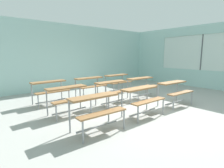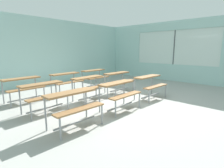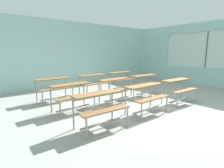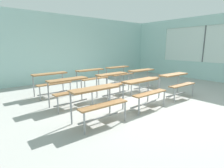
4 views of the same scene
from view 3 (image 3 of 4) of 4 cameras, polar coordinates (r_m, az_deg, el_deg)
The scene contains 12 objects.
ground at distance 5.29m, azimuth 10.05°, elevation -7.59°, with size 10.00×9.00×0.05m, color #9E9E99.
wall_back at distance 8.68m, azimuth -12.76°, elevation 9.56°, with size 10.00×0.12×3.00m, color #A8D1CC.
wall_right at distance 9.35m, azimuth 31.99°, elevation 7.97°, with size 0.12×9.00×3.00m.
desk_bench_r0c0 at distance 3.68m, azimuth -3.88°, elevation -5.93°, with size 1.12×0.62×0.74m.
desk_bench_r0c1 at distance 4.62m, azimuth 11.09°, elevation -2.68°, with size 1.10×0.59×0.74m.
desk_bench_r0c2 at distance 5.85m, azimuth 21.05°, elevation -0.44°, with size 1.13×0.64×0.74m.
desk_bench_r1c0 at distance 4.81m, azimuth -12.79°, elevation -2.25°, with size 1.12×0.63×0.74m.
desk_bench_r1c1 at distance 5.59m, azimuth 1.42°, elevation -0.22°, with size 1.11×0.62×0.74m.
desk_bench_r1c2 at distance 6.60m, azimuth 10.99°, elevation 1.24°, with size 1.12×0.63×0.74m.
desk_bench_r2c0 at distance 6.00m, azimuth -18.37°, elevation -0.02°, with size 1.12×0.62×0.74m.
desk_bench_r2c1 at distance 6.61m, azimuth -5.85°, elevation 1.39°, with size 1.11×0.61×0.74m.
desk_bench_r2c2 at distance 7.49m, azimuth 3.17°, elevation 2.51°, with size 1.11×0.60×0.74m.
Camera 3 is at (-3.80, -3.30, 1.60)m, focal length 28.00 mm.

